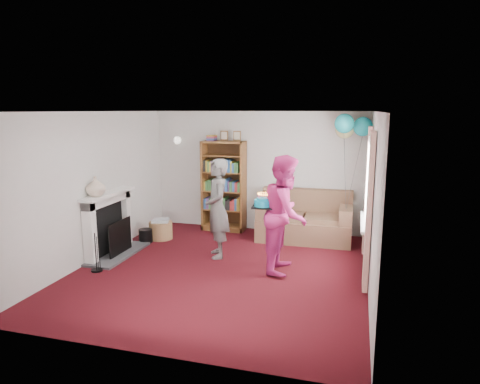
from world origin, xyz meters
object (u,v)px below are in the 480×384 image
(person_magenta, at_px, (286,214))
(birthday_cake, at_px, (264,203))
(bookcase, at_px, (224,187))
(person_striped, at_px, (217,208))
(sofa, at_px, (305,221))

(person_magenta, bearing_deg, birthday_cake, 98.51)
(bookcase, height_order, person_magenta, bookcase)
(person_magenta, height_order, birthday_cake, person_magenta)
(bookcase, relative_size, person_striped, 1.23)
(person_striped, height_order, person_magenta, person_magenta)
(sofa, distance_m, person_magenta, 1.88)
(bookcase, height_order, sofa, bookcase)
(person_magenta, xyz_separation_m, birthday_cake, (-0.34, -0.05, 0.16))
(bookcase, bearing_deg, birthday_cake, -57.65)
(sofa, distance_m, birthday_cake, 2.03)
(bookcase, xyz_separation_m, birthday_cake, (1.31, -2.06, 0.16))
(sofa, relative_size, person_magenta, 0.98)
(person_magenta, bearing_deg, person_striped, 75.78)
(person_striped, bearing_deg, person_magenta, 49.30)
(sofa, xyz_separation_m, person_striped, (-1.34, -1.46, 0.50))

